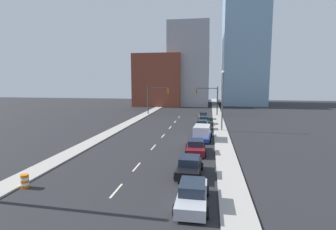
# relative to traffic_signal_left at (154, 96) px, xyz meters

# --- Properties ---
(sidewalk_left) EXTENTS (2.05, 103.78, 0.13)m
(sidewalk_left) POSITION_rel_traffic_signal_left_xyz_m (-1.83, 1.41, -4.08)
(sidewalk_left) COLOR #ADA89E
(sidewalk_left) RESTS_ON ground
(sidewalk_right) EXTENTS (2.05, 103.78, 0.13)m
(sidewalk_right) POSITION_rel_traffic_signal_left_xyz_m (14.14, 1.41, -4.08)
(sidewalk_right) COLOR #ADA89E
(sidewalk_right) RESTS_ON ground
(lane_stripe_at_9m) EXTENTS (0.16, 2.40, 0.01)m
(lane_stripe_at_9m) POSITION_rel_traffic_signal_left_xyz_m (6.16, -41.12, -4.14)
(lane_stripe_at_9m) COLOR beige
(lane_stripe_at_9m) RESTS_ON ground
(lane_stripe_at_14m) EXTENTS (0.16, 2.40, 0.01)m
(lane_stripe_at_14m) POSITION_rel_traffic_signal_left_xyz_m (6.16, -36.02, -4.14)
(lane_stripe_at_14m) COLOR beige
(lane_stripe_at_14m) RESTS_ON ground
(lane_stripe_at_21m) EXTENTS (0.16, 2.40, 0.01)m
(lane_stripe_at_21m) POSITION_rel_traffic_signal_left_xyz_m (6.16, -29.03, -4.14)
(lane_stripe_at_21m) COLOR beige
(lane_stripe_at_21m) RESTS_ON ground
(lane_stripe_at_28m) EXTENTS (0.16, 2.40, 0.01)m
(lane_stripe_at_28m) POSITION_rel_traffic_signal_left_xyz_m (6.16, -22.71, -4.14)
(lane_stripe_at_28m) COLOR beige
(lane_stripe_at_28m) RESTS_ON ground
(lane_stripe_at_34m) EXTENTS (0.16, 2.40, 0.01)m
(lane_stripe_at_34m) POSITION_rel_traffic_signal_left_xyz_m (6.16, -16.09, -4.14)
(lane_stripe_at_34m) COLOR beige
(lane_stripe_at_34m) RESTS_ON ground
(lane_stripe_at_40m) EXTENTS (0.16, 2.40, 0.01)m
(lane_stripe_at_40m) POSITION_rel_traffic_signal_left_xyz_m (6.16, -10.00, -4.14)
(lane_stripe_at_40m) COLOR beige
(lane_stripe_at_40m) RESTS_ON ground
(lane_stripe_at_47m) EXTENTS (0.16, 2.40, 0.01)m
(lane_stripe_at_47m) POSITION_rel_traffic_signal_left_xyz_m (6.16, -3.63, -4.14)
(lane_stripe_at_47m) COLOR beige
(lane_stripe_at_47m) RESTS_ON ground
(building_brick_left) EXTENTS (14.00, 16.00, 15.37)m
(building_brick_left) POSITION_rel_traffic_signal_left_xyz_m (-3.00, 23.64, 3.54)
(building_brick_left) COLOR brown
(building_brick_left) RESTS_ON ground
(building_office_center) EXTENTS (12.00, 20.00, 24.63)m
(building_office_center) POSITION_rel_traffic_signal_left_xyz_m (5.95, 27.64, 8.17)
(building_office_center) COLOR #99999E
(building_office_center) RESTS_ON ground
(building_glass_right) EXTENTS (13.00, 20.00, 37.18)m
(building_glass_right) POSITION_rel_traffic_signal_left_xyz_m (22.79, 31.64, 14.45)
(building_glass_right) COLOR #7A9EB7
(building_glass_right) RESTS_ON ground
(traffic_signal_left) EXTENTS (4.81, 0.35, 6.34)m
(traffic_signal_left) POSITION_rel_traffic_signal_left_xyz_m (0.00, 0.00, 0.00)
(traffic_signal_left) COLOR #38383D
(traffic_signal_left) RESTS_ON ground
(traffic_signal_right) EXTENTS (4.81, 0.35, 6.34)m
(traffic_signal_right) POSITION_rel_traffic_signal_left_xyz_m (12.70, 0.00, 0.00)
(traffic_signal_right) COLOR #38383D
(traffic_signal_right) RESTS_ON ground
(traffic_barrel) EXTENTS (0.56, 0.56, 0.95)m
(traffic_barrel) POSITION_rel_traffic_signal_left_xyz_m (-0.45, -41.64, -3.67)
(traffic_barrel) COLOR orange
(traffic_barrel) RESTS_ON ground
(street_lamp) EXTENTS (0.44, 0.44, 9.06)m
(street_lamp) POSITION_rel_traffic_signal_left_xyz_m (14.30, -17.89, 1.06)
(street_lamp) COLOR #4C4C51
(street_lamp) RESTS_ON ground
(sedan_silver) EXTENTS (2.03, 4.67, 1.46)m
(sedan_silver) POSITION_rel_traffic_signal_left_xyz_m (11.49, -42.40, -3.48)
(sedan_silver) COLOR #B2B2BC
(sedan_silver) RESTS_ON ground
(sedan_black) EXTENTS (2.15, 4.36, 1.49)m
(sedan_black) POSITION_rel_traffic_signal_left_xyz_m (10.91, -37.20, -3.47)
(sedan_black) COLOR black
(sedan_black) RESTS_ON ground
(sedan_maroon) EXTENTS (2.32, 4.69, 1.43)m
(sedan_maroon) POSITION_rel_traffic_signal_left_xyz_m (11.04, -30.65, -3.49)
(sedan_maroon) COLOR maroon
(sedan_maroon) RESTS_ON ground
(box_truck_blue) EXTENTS (2.70, 5.76, 1.85)m
(box_truck_blue) POSITION_rel_traffic_signal_left_xyz_m (11.52, -24.24, -3.26)
(box_truck_blue) COLOR navy
(box_truck_blue) RESTS_ON ground
(sedan_gray) EXTENTS (2.04, 4.41, 1.46)m
(sedan_gray) POSITION_rel_traffic_signal_left_xyz_m (11.30, -17.12, -3.48)
(sedan_gray) COLOR slate
(sedan_gray) RESTS_ON ground
(sedan_green) EXTENTS (2.20, 4.52, 1.39)m
(sedan_green) POSITION_rel_traffic_signal_left_xyz_m (11.49, -11.99, -3.50)
(sedan_green) COLOR #1E6033
(sedan_green) RESTS_ON ground
(sedan_tan) EXTENTS (2.13, 4.80, 1.46)m
(sedan_tan) POSITION_rel_traffic_signal_left_xyz_m (11.23, -6.19, -3.48)
(sedan_tan) COLOR tan
(sedan_tan) RESTS_ON ground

